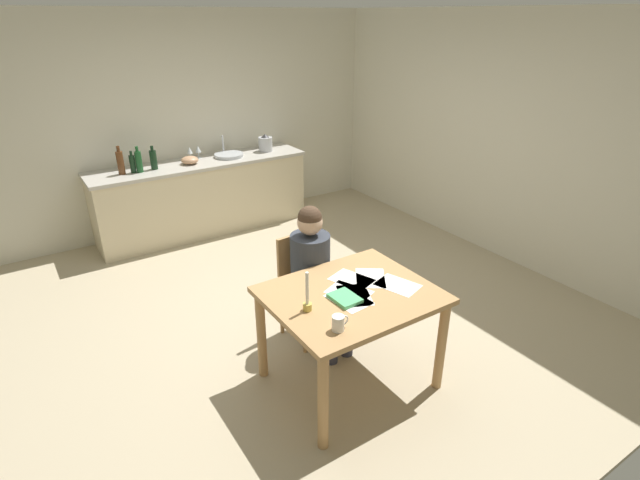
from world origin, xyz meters
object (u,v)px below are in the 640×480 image
at_px(chair_at_table, 305,281).
at_px(candlestick, 307,300).
at_px(dining_table, 351,307).
at_px(bottle_wine_red, 139,161).
at_px(wine_glass_near_sink, 198,149).
at_px(wine_glass_by_kettle, 190,151).
at_px(person_seated, 315,269).
at_px(sink_unit, 229,155).
at_px(coffee_mug, 339,323).
at_px(bottle_sauce, 153,159).
at_px(book_magazine, 345,298).
at_px(mixing_bowl, 190,160).
at_px(bottle_oil, 120,162).
at_px(stovetop_kettle, 265,143).
at_px(bottle_vinegar, 132,163).

relative_size(chair_at_table, candlestick, 3.16).
height_order(dining_table, bottle_wine_red, bottle_wine_red).
distance_m(wine_glass_near_sink, wine_glass_by_kettle, 0.11).
height_order(person_seated, sink_unit, person_seated).
height_order(coffee_mug, wine_glass_by_kettle, wine_glass_by_kettle).
bearing_deg(bottle_wine_red, bottle_sauce, 8.66).
relative_size(book_magazine, mixing_bowl, 1.03).
bearing_deg(mixing_bowl, coffee_mug, -95.73).
relative_size(candlestick, bottle_oil, 0.88).
distance_m(candlestick, bottle_oil, 3.33).
distance_m(coffee_mug, candlestick, 0.30).
distance_m(sink_unit, wine_glass_near_sink, 0.38).
bearing_deg(chair_at_table, coffee_mug, -110.63).
relative_size(bottle_oil, stovetop_kettle, 1.44).
xyz_separation_m(coffee_mug, stovetop_kettle, (1.39, 3.62, 0.18)).
height_order(candlestick, mixing_bowl, candlestick).
xyz_separation_m(bottle_wine_red, wine_glass_by_kettle, (0.66, 0.20, -0.02)).
relative_size(bottle_sauce, wine_glass_near_sink, 1.76).
relative_size(dining_table, wine_glass_near_sink, 7.39).
bearing_deg(coffee_mug, chair_at_table, 69.37).
bearing_deg(person_seated, sink_unit, 80.05).
relative_size(coffee_mug, bottle_vinegar, 0.47).
bearing_deg(coffee_mug, bottle_oil, 96.61).
xyz_separation_m(chair_at_table, book_magazine, (-0.15, -0.76, 0.28)).
distance_m(bottle_vinegar, bottle_sauce, 0.24).
height_order(candlestick, bottle_sauce, bottle_sauce).
bearing_deg(mixing_bowl, dining_table, -90.56).
height_order(candlestick, wine_glass_by_kettle, wine_glass_by_kettle).
bearing_deg(wine_glass_by_kettle, mixing_bowl, -111.03).
bearing_deg(chair_at_table, sink_unit, 79.30).
distance_m(mixing_bowl, stovetop_kettle, 1.04).
bearing_deg(bottle_wine_red, coffee_mug, -86.33).
xyz_separation_m(bottle_vinegar, mixing_bowl, (0.65, -0.01, -0.06)).
height_order(dining_table, wine_glass_near_sink, wine_glass_near_sink).
xyz_separation_m(candlestick, sink_unit, (0.92, 3.33, 0.08)).
distance_m(bottle_oil, stovetop_kettle, 1.81).
bearing_deg(chair_at_table, dining_table, -94.65).
bearing_deg(dining_table, bottle_wine_red, 99.68).
distance_m(coffee_mug, bottle_oil, 3.63).
relative_size(dining_table, book_magazine, 5.43).
bearing_deg(chair_at_table, bottle_oil, 107.30).
bearing_deg(bottle_vinegar, wine_glass_by_kettle, 14.27).
xyz_separation_m(bottle_sauce, wine_glass_near_sink, (0.60, 0.18, -0.01)).
bearing_deg(mixing_bowl, stovetop_kettle, 2.22).
bearing_deg(candlestick, person_seated, 53.16).
xyz_separation_m(dining_table, bottle_oil, (-0.74, 3.29, 0.38)).
distance_m(stovetop_kettle, wine_glass_by_kettle, 0.97).
bearing_deg(dining_table, stovetop_kettle, 72.14).
distance_m(book_magazine, bottle_wine_red, 3.35).
relative_size(person_seated, bottle_oil, 3.77).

